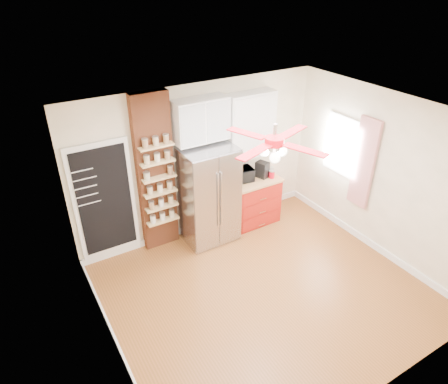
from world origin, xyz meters
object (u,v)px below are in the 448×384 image
red_cabinet (253,200)px  toaster_oven (240,175)px  ceiling_fan (274,142)px  canister_left (272,174)px  fridge (208,195)px  coffee_maker (262,170)px  pantry_jar_oats (147,176)px

red_cabinet → toaster_oven: (-0.25, 0.06, 0.57)m
toaster_oven → ceiling_fan: bearing=-102.1°
red_cabinet → toaster_oven: toaster_oven is taller
canister_left → fridge: bearing=176.4°
fridge → coffee_maker: size_ratio=5.91×
fridge → coffee_maker: 1.16m
ceiling_fan → pantry_jar_oats: (-1.04, 1.79, -0.99)m
red_cabinet → coffee_maker: bearing=-4.5°
coffee_maker → pantry_jar_oats: pantry_jar_oats is taller
toaster_oven → coffee_maker: size_ratio=1.49×
toaster_oven → pantry_jar_oats: 1.76m
fridge → pantry_jar_oats: bearing=171.0°
toaster_oven → coffee_maker: 0.43m
red_cabinet → canister_left: (0.31, -0.13, 0.51)m
toaster_oven → pantry_jar_oats: (-1.71, 0.05, 0.41)m
pantry_jar_oats → fridge: bearing=-9.0°
coffee_maker → pantry_jar_oats: bearing=157.1°
red_cabinet → pantry_jar_oats: pantry_jar_oats is taller
fridge → toaster_oven: 0.74m
coffee_maker → fridge: bearing=162.2°
ceiling_fan → canister_left: 2.46m
coffee_maker → canister_left: coffee_maker is taller
fridge → canister_left: size_ratio=13.40×
canister_left → ceiling_fan: bearing=-128.4°
ceiling_fan → pantry_jar_oats: size_ratio=11.68×
red_cabinet → pantry_jar_oats: size_ratio=7.84×
fridge → pantry_jar_oats: fridge is taller
toaster_oven → pantry_jar_oats: bearing=-172.7°
pantry_jar_oats → red_cabinet: bearing=-3.1°
fridge → red_cabinet: (0.97, 0.05, -0.42)m
red_cabinet → ceiling_fan: (-0.92, -1.68, 1.97)m
coffee_maker → red_cabinet: bearing=155.8°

